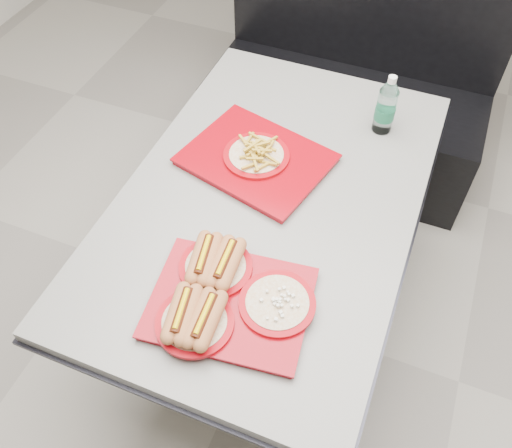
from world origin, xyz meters
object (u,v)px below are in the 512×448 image
at_px(booth_bench, 349,88).
at_px(tray_far, 256,157).
at_px(diner_table, 269,228).
at_px(water_bottle, 386,108).
at_px(tray_near, 224,296).

height_order(booth_bench, tray_far, booth_bench).
height_order(diner_table, water_bottle, water_bottle).
relative_size(diner_table, water_bottle, 6.48).
bearing_deg(tray_near, tray_far, 102.71).
relative_size(diner_table, booth_bench, 1.05).
bearing_deg(tray_far, water_bottle, 42.61).
bearing_deg(tray_near, water_bottle, 75.17).
relative_size(booth_bench, water_bottle, 6.16).
relative_size(tray_near, tray_far, 0.88).
bearing_deg(tray_near, booth_bench, 90.92).
xyz_separation_m(tray_far, water_bottle, (0.35, 0.32, 0.07)).
bearing_deg(diner_table, tray_near, -86.63).
height_order(booth_bench, tray_near, booth_bench).
bearing_deg(tray_far, diner_table, -51.54).
xyz_separation_m(diner_table, tray_far, (-0.10, 0.12, 0.19)).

